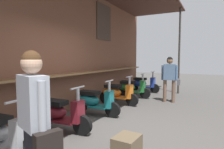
{
  "coord_description": "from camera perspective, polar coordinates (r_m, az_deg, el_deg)",
  "views": [
    {
      "loc": [
        -3.69,
        -1.76,
        1.52
      ],
      "look_at": [
        2.4,
        1.45,
        0.96
      ],
      "focal_mm": 30.91,
      "sensor_mm": 36.0,
      "label": 1
    }
  ],
  "objects": [
    {
      "name": "ground_plane",
      "position": [
        4.36,
        2.21,
        -15.74
      ],
      "size": [
        33.87,
        33.87,
        0.0
      ],
      "primitive_type": "plane",
      "color": "#474442"
    },
    {
      "name": "shopper_browsing",
      "position": [
        6.98,
        16.77,
        -0.18
      ],
      "size": [
        0.31,
        0.64,
        1.59
      ],
      "rotation": [
        0.0,
        0.0,
        0.11
      ],
      "color": "brown",
      "rests_on": "ground_plane"
    },
    {
      "name": "market_stall_facade",
      "position": [
        5.18,
        -16.81,
        11.02
      ],
      "size": [
        12.1,
        2.68,
        3.77
      ],
      "color": "brown",
      "rests_on": "ground_plane"
    },
    {
      "name": "merchandise_crate",
      "position": [
        3.23,
        4.43,
        -20.32
      ],
      "size": [
        0.46,
        0.38,
        0.32
      ],
      "primitive_type": "cube",
      "rotation": [
        0.0,
        0.0,
        -0.06
      ],
      "color": "brown",
      "rests_on": "ground_plane"
    },
    {
      "name": "scooter_teal",
      "position": [
        5.27,
        -5.62,
        -7.74
      ],
      "size": [
        0.49,
        1.4,
        0.97
      ],
      "rotation": [
        0.0,
        0.0,
        -1.5
      ],
      "color": "#197075",
      "rests_on": "ground_plane"
    },
    {
      "name": "scooter_green",
      "position": [
        7.6,
        5.53,
        -3.89
      ],
      "size": [
        0.5,
        1.4,
        0.97
      ],
      "rotation": [
        0.0,
        0.0,
        -1.49
      ],
      "color": "#237533",
      "rests_on": "ground_plane"
    },
    {
      "name": "shopper_with_handbag",
      "position": [
        2.2,
        -22.11,
        -10.22
      ],
      "size": [
        0.39,
        0.65,
        1.61
      ],
      "rotation": [
        0.0,
        0.0,
        -0.34
      ],
      "color": "#232328",
      "rests_on": "ground_plane"
    },
    {
      "name": "scooter_maroon",
      "position": [
        4.27,
        -15.52,
        -10.86
      ],
      "size": [
        0.5,
        1.4,
        0.97
      ],
      "rotation": [
        0.0,
        0.0,
        -1.49
      ],
      "color": "maroon",
      "rests_on": "ground_plane"
    },
    {
      "name": "scooter_blue",
      "position": [
        8.93,
        9.0,
        -2.65
      ],
      "size": [
        0.46,
        1.4,
        0.97
      ],
      "rotation": [
        0.0,
        0.0,
        -1.59
      ],
      "color": "#233D9E",
      "rests_on": "ground_plane"
    },
    {
      "name": "scooter_orange",
      "position": [
        6.46,
        1.22,
        -5.41
      ],
      "size": [
        0.46,
        1.4,
        0.97
      ],
      "rotation": [
        0.0,
        0.0,
        -1.59
      ],
      "color": "orange",
      "rests_on": "ground_plane"
    }
  ]
}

